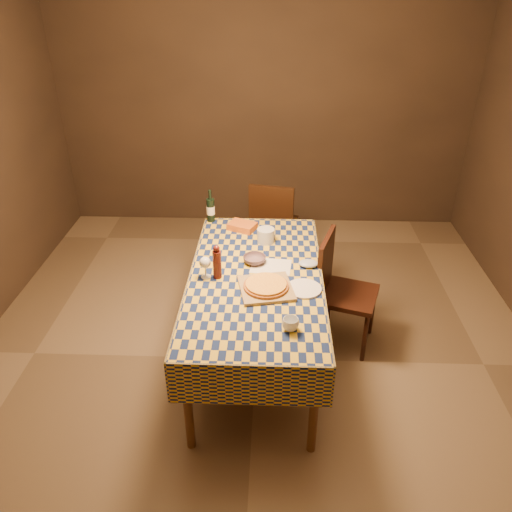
% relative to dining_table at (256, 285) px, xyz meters
% --- Properties ---
extents(room, '(5.00, 5.10, 2.70)m').
position_rel_dining_table_xyz_m(room, '(0.00, 0.00, 0.66)').
color(room, brown).
rests_on(room, ground).
extents(dining_table, '(0.94, 1.84, 0.77)m').
position_rel_dining_table_xyz_m(dining_table, '(0.00, 0.00, 0.00)').
color(dining_table, brown).
rests_on(dining_table, ground).
extents(cutting_board, '(0.41, 0.41, 0.02)m').
position_rel_dining_table_xyz_m(cutting_board, '(0.08, -0.17, 0.09)').
color(cutting_board, '#987947').
rests_on(cutting_board, dining_table).
extents(pizza, '(0.34, 0.34, 0.03)m').
position_rel_dining_table_xyz_m(pizza, '(0.08, -0.17, 0.11)').
color(pizza, '#944C18').
rests_on(pizza, cutting_board).
extents(pepper_mill, '(0.08, 0.08, 0.25)m').
position_rel_dining_table_xyz_m(pepper_mill, '(-0.27, -0.03, 0.19)').
color(pepper_mill, '#4B1511').
rests_on(pepper_mill, dining_table).
extents(bowl, '(0.18, 0.18, 0.05)m').
position_rel_dining_table_xyz_m(bowl, '(-0.02, 0.18, 0.10)').
color(bowl, '#644C54').
rests_on(bowl, dining_table).
extents(wine_glass, '(0.09, 0.09, 0.16)m').
position_rel_dining_table_xyz_m(wine_glass, '(-0.35, -0.03, 0.19)').
color(wine_glass, silver).
rests_on(wine_glass, dining_table).
extents(wine_bottle, '(0.09, 0.09, 0.28)m').
position_rel_dining_table_xyz_m(wine_bottle, '(-0.41, 0.86, 0.18)').
color(wine_bottle, black).
rests_on(wine_bottle, dining_table).
extents(deli_tub, '(0.16, 0.16, 0.11)m').
position_rel_dining_table_xyz_m(deli_tub, '(0.06, 0.50, 0.13)').
color(deli_tub, silver).
rests_on(deli_tub, dining_table).
extents(takeout_container, '(0.26, 0.23, 0.05)m').
position_rel_dining_table_xyz_m(takeout_container, '(-0.14, 0.72, 0.10)').
color(takeout_container, '#C45B19').
rests_on(takeout_container, dining_table).
extents(white_plate, '(0.31, 0.31, 0.01)m').
position_rel_dining_table_xyz_m(white_plate, '(0.33, -0.16, 0.08)').
color(white_plate, white).
rests_on(white_plate, dining_table).
extents(tumbler, '(0.10, 0.10, 0.08)m').
position_rel_dining_table_xyz_m(tumbler, '(0.23, -0.60, 0.12)').
color(tumbler, silver).
rests_on(tumbler, dining_table).
extents(flour_patch, '(0.31, 0.25, 0.00)m').
position_rel_dining_table_xyz_m(flour_patch, '(0.11, 0.13, 0.08)').
color(flour_patch, silver).
rests_on(flour_patch, dining_table).
extents(flour_bag, '(0.17, 0.16, 0.04)m').
position_rel_dining_table_xyz_m(flour_bag, '(0.38, 0.15, 0.10)').
color(flour_bag, '#9EADCA').
rests_on(flour_bag, dining_table).
extents(chair_far, '(0.49, 0.50, 0.93)m').
position_rel_dining_table_xyz_m(chair_far, '(0.12, 1.38, -0.17)').
color(chair_far, black).
rests_on(chair_far, ground).
extents(chair_right, '(0.54, 0.53, 0.93)m').
position_rel_dining_table_xyz_m(chair_right, '(0.63, 0.27, -0.17)').
color(chair_right, black).
rests_on(chair_right, ground).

